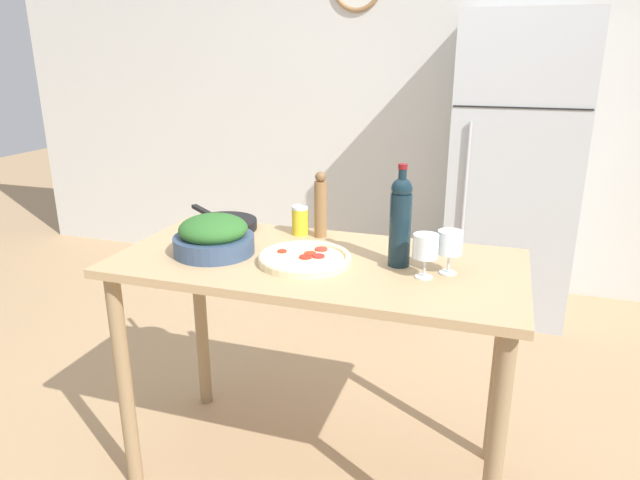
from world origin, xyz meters
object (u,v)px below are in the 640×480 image
Objects in this scene: wine_glass_near at (425,248)px; salad_bowl at (214,236)px; pepper_mill at (320,206)px; salt_canister at (300,220)px; homemade_pizza at (305,258)px; wine_glass_far at (450,244)px; cast_iron_skillet at (223,224)px; refrigerator at (514,170)px; wine_bottle at (400,220)px.

wine_glass_near is 0.50× the size of salad_bowl.
pepper_mill is 2.25× the size of salt_canister.
wine_glass_near reaches higher than homemade_pizza.
salad_bowl is 0.35m from homemade_pizza.
homemade_pizza is (-0.48, -0.05, -0.09)m from wine_glass_far.
wine_glass_far is 1.26× the size of salt_canister.
salt_canister is at bearing 150.01° from wine_glass_near.
cast_iron_skillet is (-0.33, -0.03, -0.04)m from salt_canister.
salad_bowl is at bearing -175.74° from wine_glass_far.
homemade_pizza is at bearing -30.82° from cast_iron_skillet.
wine_bottle is at bearing -101.49° from refrigerator.
wine_glass_far is (0.17, -0.02, -0.06)m from wine_bottle.
cast_iron_skillet is (-0.77, 0.19, -0.14)m from wine_bottle.
refrigerator reaches higher than salad_bowl.
salad_bowl is at bearing -135.07° from pepper_mill.
salad_bowl is (-0.65, -0.09, -0.10)m from wine_bottle.
wine_glass_near and wine_glass_far have the same top height.
cast_iron_skillet is (-0.11, 0.28, -0.04)m from salad_bowl.
salad_bowl is (-0.82, -0.06, -0.04)m from wine_glass_far.
salad_bowl is at bearing -172.57° from wine_bottle.
cast_iron_skillet is at bearing 149.18° from homemade_pizza.
cast_iron_skillet is (-0.86, 0.28, -0.08)m from wine_glass_near.
wine_glass_near is at bearing -41.04° from wine_bottle.
pepper_mill reaches higher than wine_glass_near.
pepper_mill is 0.90× the size of salad_bowl.
cast_iron_skillet is (-0.93, 0.22, -0.08)m from wine_glass_far.
homemade_pizza is at bearing -109.79° from refrigerator.
wine_bottle is 2.40× the size of wine_glass_far.
pepper_mill reaches higher than salad_bowl.
wine_glass_near is 0.38× the size of cast_iron_skillet.
pepper_mill is 0.32m from homemade_pizza.
salad_bowl reaches higher than homemade_pizza.
salad_bowl is at bearing -68.34° from cast_iron_skillet.
cast_iron_skillet is (-0.41, -0.02, -0.11)m from pepper_mill.
salad_bowl is (-0.30, -0.30, -0.06)m from pepper_mill.
wine_glass_far is at bearing -8.14° from wine_bottle.
wine_bottle is at bearing 13.85° from homemade_pizza.
refrigerator reaches higher than wine_glass_far.
wine_bottle reaches higher than cast_iron_skillet.
salad_bowl is 0.75× the size of cast_iron_skillet.
wine_glass_near is (-0.27, -1.90, 0.09)m from refrigerator.
wine_bottle is 1.34× the size of pepper_mill.
wine_glass_far reaches higher than homemade_pizza.
wine_bottle is at bearing -27.06° from salt_canister.
wine_bottle is 3.01× the size of salt_canister.
refrigerator is 2.16m from salad_bowl.
wine_glass_near is (0.10, -0.09, -0.06)m from wine_bottle.
wine_glass_far is 0.38× the size of cast_iron_skillet.
cast_iron_skillet is at bearing -125.04° from refrigerator.
cast_iron_skillet is (-0.45, 0.27, 0.00)m from homemade_pizza.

